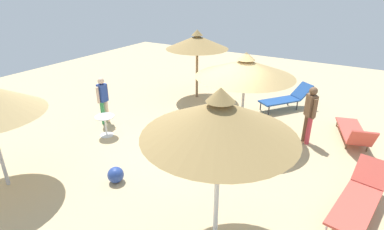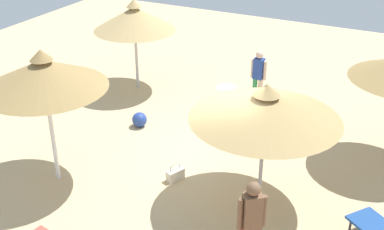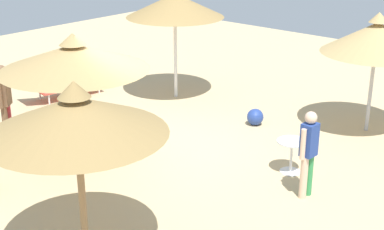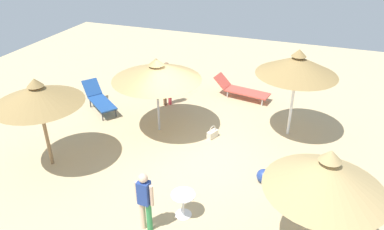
{
  "view_description": "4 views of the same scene",
  "coord_description": "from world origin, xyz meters",
  "px_view_note": "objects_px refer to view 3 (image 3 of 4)",
  "views": [
    {
      "loc": [
        3.56,
        -6.69,
        4.35
      ],
      "look_at": [
        -0.32,
        -0.25,
        1.02
      ],
      "focal_mm": 28.28,
      "sensor_mm": 36.0,
      "label": 1
    },
    {
      "loc": [
        8.41,
        3.73,
        6.1
      ],
      "look_at": [
        -0.31,
        -0.68,
        1.09
      ],
      "focal_mm": 46.4,
      "sensor_mm": 36.0,
      "label": 2
    },
    {
      "loc": [
        -7.83,
        7.49,
        4.74
      ],
      "look_at": [
        -0.63,
        -0.78,
        0.64
      ],
      "focal_mm": 52.23,
      "sensor_mm": 36.0,
      "label": 3
    },
    {
      "loc": [
        -9.11,
        -3.42,
        6.37
      ],
      "look_at": [
        0.03,
        -0.1,
        1.08
      ],
      "focal_mm": 34.15,
      "sensor_mm": 36.0,
      "label": 4
    }
  ],
  "objects_px": {
    "parasol_umbrella_near_right": "(76,116)",
    "lounge_chair_edge": "(59,86)",
    "person_standing_back": "(308,150)",
    "handbag": "(142,125)",
    "beach_ball": "(255,117)",
    "parasol_umbrella_far_left": "(175,5)",
    "parasol_umbrella_center": "(377,38)",
    "side_table_round": "(292,151)",
    "person_standing_far_left": "(4,99)",
    "parasol_umbrella_far_right": "(74,57)"
  },
  "relations": [
    {
      "from": "parasol_umbrella_far_left",
      "to": "parasol_umbrella_far_right",
      "type": "height_order",
      "value": "parasol_umbrella_far_left"
    },
    {
      "from": "parasol_umbrella_near_right",
      "to": "person_standing_back",
      "type": "xyz_separation_m",
      "value": [
        -1.35,
        -3.74,
        -1.34
      ]
    },
    {
      "from": "side_table_round",
      "to": "parasol_umbrella_center",
      "type": "bearing_deg",
      "value": -93.15
    },
    {
      "from": "parasol_umbrella_far_right",
      "to": "beach_ball",
      "type": "relative_size",
      "value": 7.42
    },
    {
      "from": "lounge_chair_edge",
      "to": "handbag",
      "type": "relative_size",
      "value": 5.32
    },
    {
      "from": "parasol_umbrella_far_left",
      "to": "handbag",
      "type": "bearing_deg",
      "value": 115.21
    },
    {
      "from": "lounge_chair_edge",
      "to": "side_table_round",
      "type": "xyz_separation_m",
      "value": [
        -6.89,
        -0.23,
        0.08
      ]
    },
    {
      "from": "parasol_umbrella_far_left",
      "to": "handbag",
      "type": "height_order",
      "value": "parasol_umbrella_far_left"
    },
    {
      "from": "parasol_umbrella_near_right",
      "to": "side_table_round",
      "type": "height_order",
      "value": "parasol_umbrella_near_right"
    },
    {
      "from": "parasol_umbrella_far_right",
      "to": "person_standing_far_left",
      "type": "relative_size",
      "value": 1.67
    },
    {
      "from": "parasol_umbrella_center",
      "to": "handbag",
      "type": "bearing_deg",
      "value": 41.45
    },
    {
      "from": "parasol_umbrella_far_right",
      "to": "handbag",
      "type": "relative_size",
      "value": 6.61
    },
    {
      "from": "lounge_chair_edge",
      "to": "person_standing_back",
      "type": "height_order",
      "value": "person_standing_back"
    },
    {
      "from": "parasol_umbrella_center",
      "to": "person_standing_back",
      "type": "bearing_deg",
      "value": 98.33
    },
    {
      "from": "side_table_round",
      "to": "parasol_umbrella_near_right",
      "type": "bearing_deg",
      "value": 81.46
    },
    {
      "from": "handbag",
      "to": "beach_ball",
      "type": "bearing_deg",
      "value": -130.8
    },
    {
      "from": "handbag",
      "to": "side_table_round",
      "type": "height_order",
      "value": "side_table_round"
    },
    {
      "from": "lounge_chair_edge",
      "to": "beach_ball",
      "type": "bearing_deg",
      "value": -159.85
    },
    {
      "from": "parasol_umbrella_far_left",
      "to": "parasol_umbrella_far_right",
      "type": "bearing_deg",
      "value": 106.4
    },
    {
      "from": "lounge_chair_edge",
      "to": "person_standing_back",
      "type": "relative_size",
      "value": 1.46
    },
    {
      "from": "person_standing_back",
      "to": "person_standing_far_left",
      "type": "height_order",
      "value": "person_standing_far_left"
    },
    {
      "from": "handbag",
      "to": "parasol_umbrella_far_right",
      "type": "bearing_deg",
      "value": 94.3
    },
    {
      "from": "person_standing_far_left",
      "to": "handbag",
      "type": "height_order",
      "value": "person_standing_far_left"
    },
    {
      "from": "lounge_chair_edge",
      "to": "parasol_umbrella_near_right",
      "type": "bearing_deg",
      "value": 146.36
    },
    {
      "from": "parasol_umbrella_far_left",
      "to": "parasol_umbrella_center",
      "type": "xyz_separation_m",
      "value": [
        -4.87,
        -1.06,
        -0.29
      ]
    },
    {
      "from": "parasol_umbrella_center",
      "to": "lounge_chair_edge",
      "type": "height_order",
      "value": "parasol_umbrella_center"
    },
    {
      "from": "parasol_umbrella_far_left",
      "to": "person_standing_far_left",
      "type": "relative_size",
      "value": 1.71
    },
    {
      "from": "handbag",
      "to": "side_table_round",
      "type": "relative_size",
      "value": 0.67
    },
    {
      "from": "lounge_chair_edge",
      "to": "beach_ball",
      "type": "relative_size",
      "value": 5.98
    },
    {
      "from": "parasol_umbrella_center",
      "to": "person_standing_back",
      "type": "relative_size",
      "value": 1.7
    },
    {
      "from": "side_table_round",
      "to": "lounge_chair_edge",
      "type": "bearing_deg",
      "value": 1.94
    },
    {
      "from": "person_standing_back",
      "to": "handbag",
      "type": "distance_m",
      "value": 4.39
    },
    {
      "from": "parasol_umbrella_far_left",
      "to": "person_standing_far_left",
      "type": "distance_m",
      "value": 4.87
    },
    {
      "from": "parasol_umbrella_near_right",
      "to": "lounge_chair_edge",
      "type": "relative_size",
      "value": 1.17
    },
    {
      "from": "parasol_umbrella_center",
      "to": "beach_ball",
      "type": "relative_size",
      "value": 6.95
    },
    {
      "from": "parasol_umbrella_far_right",
      "to": "parasol_umbrella_near_right",
      "type": "height_order",
      "value": "parasol_umbrella_near_right"
    },
    {
      "from": "parasol_umbrella_far_left",
      "to": "handbag",
      "type": "distance_m",
      "value": 3.41
    },
    {
      "from": "parasol_umbrella_center",
      "to": "side_table_round",
      "type": "distance_m",
      "value": 3.42
    },
    {
      "from": "parasol_umbrella_far_left",
      "to": "side_table_round",
      "type": "bearing_deg",
      "value": 157.98
    },
    {
      "from": "lounge_chair_edge",
      "to": "beach_ball",
      "type": "height_order",
      "value": "lounge_chair_edge"
    },
    {
      "from": "parasol_umbrella_far_left",
      "to": "parasol_umbrella_center",
      "type": "relative_size",
      "value": 1.09
    },
    {
      "from": "parasol_umbrella_center",
      "to": "beach_ball",
      "type": "distance_m",
      "value": 3.17
    },
    {
      "from": "parasol_umbrella_far_left",
      "to": "beach_ball",
      "type": "height_order",
      "value": "parasol_umbrella_far_left"
    },
    {
      "from": "parasol_umbrella_near_right",
      "to": "person_standing_back",
      "type": "height_order",
      "value": "parasol_umbrella_near_right"
    },
    {
      "from": "beach_ball",
      "to": "parasol_umbrella_center",
      "type": "bearing_deg",
      "value": -146.6
    },
    {
      "from": "parasol_umbrella_near_right",
      "to": "lounge_chair_edge",
      "type": "distance_m",
      "value": 7.71
    },
    {
      "from": "parasol_umbrella_far_left",
      "to": "lounge_chair_edge",
      "type": "height_order",
      "value": "parasol_umbrella_far_left"
    },
    {
      "from": "parasol_umbrella_center",
      "to": "side_table_round",
      "type": "xyz_separation_m",
      "value": [
        0.16,
        2.97,
        -1.69
      ]
    },
    {
      "from": "lounge_chair_edge",
      "to": "parasol_umbrella_far_left",
      "type": "bearing_deg",
      "value": -135.56
    },
    {
      "from": "parasol_umbrella_near_right",
      "to": "beach_ball",
      "type": "xyz_separation_m",
      "value": [
        1.27,
        -5.96,
        -2.03
      ]
    }
  ]
}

